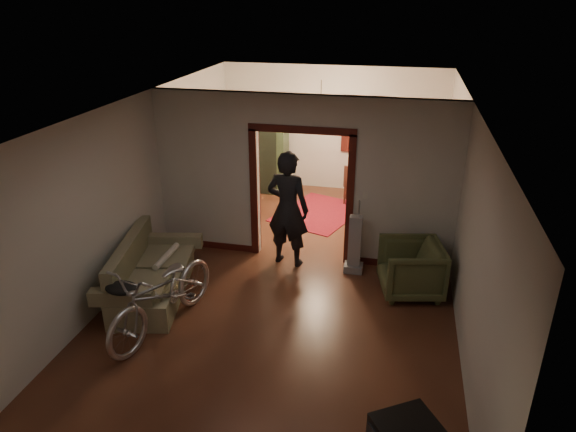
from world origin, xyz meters
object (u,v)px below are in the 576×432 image
(sofa, at_px, (152,270))
(desk, at_px, (372,188))
(locker, at_px, (269,158))
(armchair, at_px, (411,269))
(person, at_px, (288,209))
(bicycle, at_px, (163,294))

(sofa, xyz_separation_m, desk, (2.93, 4.55, -0.10))
(sofa, relative_size, desk, 2.11)
(sofa, bearing_deg, locker, 71.13)
(armchair, bearing_deg, person, -116.66)
(sofa, relative_size, locker, 1.20)
(armchair, bearing_deg, sofa, -88.09)
(armchair, distance_m, locker, 4.93)
(sofa, bearing_deg, armchair, 2.35)
(desk, bearing_deg, armchair, -70.60)
(desk, bearing_deg, sofa, -116.36)
(bicycle, relative_size, locker, 1.28)
(locker, distance_m, desk, 2.39)
(sofa, relative_size, person, 0.97)
(sofa, distance_m, person, 2.34)
(sofa, distance_m, bicycle, 0.90)
(sofa, xyz_separation_m, armchair, (3.76, 0.95, -0.03))
(person, bearing_deg, bicycle, 71.15)
(bicycle, xyz_separation_m, desk, (2.40, 5.27, -0.20))
(person, bearing_deg, locker, -60.06)
(sofa, xyz_separation_m, locker, (0.58, 4.70, 0.36))
(bicycle, bearing_deg, person, 75.45)
(sofa, distance_m, desk, 5.42)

